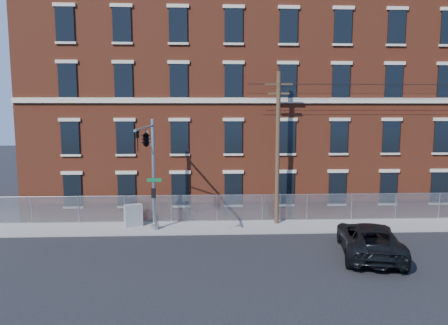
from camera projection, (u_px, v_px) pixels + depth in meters
name	position (u px, v px, depth m)	size (l,w,h in m)	color
ground	(257.00, 254.00, 22.33)	(140.00, 140.00, 0.00)	black
sidewalk	(426.00, 225.00, 27.80)	(65.00, 3.00, 0.12)	gray
mill_building	(377.00, 104.00, 35.63)	(55.30, 14.32, 16.30)	maroon
chain_link_fence	(417.00, 205.00, 28.97)	(59.06, 0.06, 1.85)	#A5A8AD
traffic_signal_mast	(148.00, 150.00, 23.55)	(0.90, 6.75, 7.00)	#9EA0A5
utility_pole_near	(278.00, 146.00, 27.29)	(1.80, 0.28, 10.00)	#4B3725
pickup_truck	(369.00, 239.00, 22.05)	(2.88, 6.25, 1.74)	black
utility_cabinet	(133.00, 215.00, 27.20)	(1.13, 0.57, 1.42)	slate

